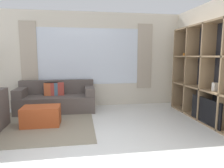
{
  "coord_description": "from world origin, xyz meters",
  "views": [
    {
      "loc": [
        -0.26,
        -2.47,
        1.46
      ],
      "look_at": [
        0.43,
        1.85,
        0.85
      ],
      "focal_mm": 32.0,
      "sensor_mm": 36.0,
      "label": 1
    }
  ],
  "objects": [
    {
      "name": "area_rug",
      "position": [
        -1.36,
        1.8,
        0.01
      ],
      "size": [
        2.71,
        2.19,
        0.01
      ],
      "primitive_type": "cube",
      "color": "gray",
      "rests_on": "ground_plane"
    },
    {
      "name": "shelving_unit",
      "position": [
        2.54,
        1.53,
        1.05
      ],
      "size": [
        0.36,
        2.61,
        2.18
      ],
      "color": "#232328",
      "rests_on": "ground_plane"
    },
    {
      "name": "couch_main",
      "position": [
        -0.91,
        2.93,
        0.31
      ],
      "size": [
        2.0,
        0.83,
        0.8
      ],
      "color": "#564C47",
      "rests_on": "ground_plane"
    },
    {
      "name": "wall_right",
      "position": [
        2.73,
        1.68,
        1.35
      ],
      "size": [
        0.07,
        4.56,
        2.7
      ],
      "primitive_type": "cube",
      "color": "beige",
      "rests_on": "ground_plane"
    },
    {
      "name": "ground_plane",
      "position": [
        0.0,
        0.0,
        0.0
      ],
      "size": [
        16.0,
        16.0,
        0.0
      ],
      "primitive_type": "plane",
      "color": "silver"
    },
    {
      "name": "wall_back",
      "position": [
        0.0,
        3.39,
        1.36
      ],
      "size": [
        6.58,
        0.11,
        2.7
      ],
      "color": "beige",
      "rests_on": "ground_plane"
    },
    {
      "name": "ottoman",
      "position": [
        -1.1,
        1.79,
        0.21
      ],
      "size": [
        0.77,
        0.49,
        0.41
      ],
      "color": "#B74C23",
      "rests_on": "ground_plane"
    }
  ]
}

